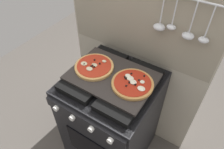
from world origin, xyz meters
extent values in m
plane|color=#4C4742|center=(0.00, 0.00, 0.00)|extent=(4.00, 4.00, 0.00)
cube|color=#B2A893|center=(0.00, 0.34, 0.78)|extent=(1.10, 0.03, 1.55)
cube|color=gray|center=(0.00, 0.32, 1.15)|extent=(1.08, 0.00, 0.56)
cylinder|color=silver|center=(0.15, 0.29, 1.29)|extent=(0.01, 0.01, 0.19)
ellipsoid|color=silver|center=(0.15, 0.29, 1.17)|extent=(0.08, 0.06, 0.04)
cylinder|color=silver|center=(0.23, 0.29, 1.30)|extent=(0.01, 0.01, 0.17)
ellipsoid|color=silver|center=(0.23, 0.29, 1.20)|extent=(0.06, 0.05, 0.03)
cylinder|color=silver|center=(0.33, 0.29, 1.29)|extent=(0.01, 0.01, 0.19)
ellipsoid|color=silver|center=(0.33, 0.29, 1.17)|extent=(0.07, 0.06, 0.04)
cylinder|color=silver|center=(0.42, 0.29, 1.29)|extent=(0.01, 0.01, 0.18)
ellipsoid|color=silver|center=(0.42, 0.29, 1.18)|extent=(0.06, 0.05, 0.03)
cube|color=black|center=(0.00, 0.00, 0.43)|extent=(0.60, 0.60, 0.86)
cube|color=black|center=(0.00, 0.00, 0.85)|extent=(0.59, 0.59, 0.01)
cube|color=black|center=(-0.14, 0.00, 0.88)|extent=(0.24, 0.51, 0.04)
cube|color=black|center=(0.14, 0.00, 0.88)|extent=(0.24, 0.51, 0.04)
cube|color=black|center=(0.00, -0.31, 0.80)|extent=(0.58, 0.02, 0.07)
cylinder|color=silver|center=(-0.20, -0.33, 0.80)|extent=(0.04, 0.02, 0.04)
cylinder|color=silver|center=(-0.07, -0.33, 0.80)|extent=(0.04, 0.02, 0.04)
cylinder|color=silver|center=(0.07, -0.33, 0.80)|extent=(0.04, 0.02, 0.04)
cylinder|color=silver|center=(0.20, -0.33, 0.80)|extent=(0.04, 0.02, 0.04)
cube|color=black|center=(0.00, -0.30, 0.45)|extent=(0.36, 0.01, 0.28)
cube|color=#2D2826|center=(0.00, 0.00, 0.91)|extent=(0.54, 0.38, 0.02)
cylinder|color=tan|center=(-0.14, 0.00, 0.93)|extent=(0.26, 0.26, 0.02)
cylinder|color=#B72D19|center=(-0.14, 0.00, 0.94)|extent=(0.23, 0.23, 0.00)
ellipsoid|color=beige|center=(-0.20, -0.03, 0.94)|extent=(0.05, 0.04, 0.01)
ellipsoid|color=beige|center=(-0.14, 0.00, 0.94)|extent=(0.04, 0.03, 0.01)
ellipsoid|color=beige|center=(-0.10, 0.07, 0.94)|extent=(0.03, 0.03, 0.01)
ellipsoid|color=beige|center=(-0.14, -0.05, 0.94)|extent=(0.04, 0.04, 0.01)
ellipsoid|color=beige|center=(-0.14, 0.00, 0.94)|extent=(0.03, 0.03, 0.01)
sphere|color=black|center=(-0.15, -0.02, 0.94)|extent=(0.01, 0.01, 0.01)
sphere|color=black|center=(-0.20, -0.03, 0.94)|extent=(0.01, 0.01, 0.01)
sphere|color=black|center=(-0.14, -0.01, 0.94)|extent=(0.01, 0.01, 0.01)
sphere|color=black|center=(-0.13, -0.02, 0.94)|extent=(0.01, 0.01, 0.01)
sphere|color=black|center=(-0.17, 0.04, 0.94)|extent=(0.01, 0.01, 0.01)
sphere|color=black|center=(-0.11, 0.03, 0.94)|extent=(0.01, 0.01, 0.01)
cylinder|color=#C18947|center=(0.15, 0.00, 0.93)|extent=(0.26, 0.26, 0.02)
cylinder|color=#AD2614|center=(0.15, 0.00, 0.94)|extent=(0.23, 0.23, 0.00)
ellipsoid|color=#F4EACC|center=(0.12, 0.02, 0.94)|extent=(0.04, 0.04, 0.01)
ellipsoid|color=#F4EACC|center=(0.20, 0.03, 0.94)|extent=(0.03, 0.03, 0.01)
ellipsoid|color=#F4EACC|center=(0.15, 0.00, 0.94)|extent=(0.04, 0.04, 0.01)
ellipsoid|color=#F4EACC|center=(0.16, 0.00, 0.94)|extent=(0.03, 0.03, 0.01)
ellipsoid|color=#F4EACC|center=(0.10, 0.03, 0.94)|extent=(0.04, 0.03, 0.01)
ellipsoid|color=#F4EACC|center=(0.22, -0.02, 0.94)|extent=(0.05, 0.04, 0.01)
sphere|color=black|center=(0.17, -0.01, 0.94)|extent=(0.01, 0.01, 0.01)
sphere|color=black|center=(0.18, 0.08, 0.94)|extent=(0.01, 0.01, 0.01)
sphere|color=black|center=(0.09, 0.01, 0.94)|extent=(0.01, 0.01, 0.01)
sphere|color=black|center=(0.17, 0.03, 0.94)|extent=(0.01, 0.01, 0.01)
sphere|color=black|center=(0.13, -0.05, 0.94)|extent=(0.01, 0.01, 0.01)
sphere|color=black|center=(0.11, 0.06, 0.94)|extent=(0.01, 0.01, 0.01)
sphere|color=black|center=(0.10, 0.00, 0.94)|extent=(0.01, 0.01, 0.01)
sphere|color=black|center=(0.13, -0.02, 0.94)|extent=(0.01, 0.01, 0.01)
camera|label=1|loc=(0.51, -0.80, 1.84)|focal=33.35mm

